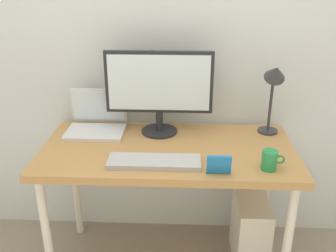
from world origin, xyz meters
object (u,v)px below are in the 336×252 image
object	(u,v)px
keyboard	(154,162)
photo_frame	(219,165)
coffee_mug	(270,160)
computer_tower	(250,230)
monitor	(159,87)
mouse	(218,161)
desk_lamp	(274,83)
laptop	(97,121)
desk	(168,160)

from	to	relation	value
keyboard	photo_frame	size ratio (longest dim) A/B	4.00
coffee_mug	computer_tower	size ratio (longest dim) A/B	0.26
monitor	computer_tower	bearing A→B (deg)	-14.78
mouse	desk_lamp	bearing A→B (deg)	49.48
monitor	keyboard	size ratio (longest dim) A/B	1.32
mouse	monitor	bearing A→B (deg)	129.45
laptop	desk_lamp	size ratio (longest dim) A/B	0.76
laptop	photo_frame	distance (m)	0.81
monitor	photo_frame	size ratio (longest dim) A/B	5.27
laptop	desk_lamp	xyz separation A→B (m)	(0.97, -0.01, 0.24)
desk	laptop	world-z (taller)	laptop
monitor	keyboard	world-z (taller)	monitor
monitor	desk	bearing A→B (deg)	-73.34
coffee_mug	photo_frame	distance (m)	0.24
keyboard	coffee_mug	bearing A→B (deg)	-2.64
computer_tower	desk	bearing A→B (deg)	-173.91
desk_lamp	keyboard	size ratio (longest dim) A/B	0.96
desk_lamp	photo_frame	bearing A→B (deg)	-124.60
monitor	desk_lamp	distance (m)	0.61
keyboard	photo_frame	bearing A→B (deg)	-15.21
photo_frame	keyboard	bearing A→B (deg)	164.79
desk	keyboard	world-z (taller)	keyboard
desk_lamp	mouse	distance (m)	0.55
desk	computer_tower	size ratio (longest dim) A/B	3.11
computer_tower	monitor	bearing A→B (deg)	165.22
desk_lamp	laptop	bearing A→B (deg)	179.16
desk	computer_tower	bearing A→B (deg)	6.09
keyboard	coffee_mug	distance (m)	0.54
desk	laptop	bearing A→B (deg)	153.60
desk	desk_lamp	bearing A→B (deg)	19.05
mouse	photo_frame	bearing A→B (deg)	-91.59
desk	photo_frame	size ratio (longest dim) A/B	11.89
desk	coffee_mug	world-z (taller)	coffee_mug
monitor	computer_tower	distance (m)	0.98
desk	laptop	xyz separation A→B (m)	(-0.41, 0.21, 0.13)
desk_lamp	desk	bearing A→B (deg)	-160.95
monitor	desk_lamp	xyz separation A→B (m)	(0.61, 0.00, 0.03)
mouse	coffee_mug	world-z (taller)	coffee_mug
photo_frame	desk	bearing A→B (deg)	132.27
computer_tower	coffee_mug	bearing A→B (deg)	-89.40
desk_lamp	computer_tower	size ratio (longest dim) A/B	1.00
monitor	coffee_mug	xyz separation A→B (m)	(0.53, -0.40, -0.22)
coffee_mug	photo_frame	world-z (taller)	same
desk_lamp	mouse	bearing A→B (deg)	-130.52
desk_lamp	photo_frame	distance (m)	0.61
computer_tower	desk_lamp	bearing A→B (deg)	60.38
desk	mouse	distance (m)	0.31
coffee_mug	desk	bearing A→B (deg)	156.45
desk_lamp	keyboard	world-z (taller)	desk_lamp
desk	computer_tower	world-z (taller)	desk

